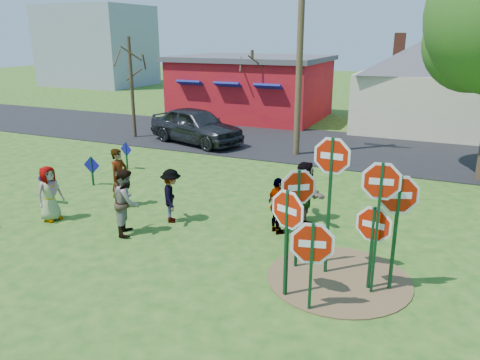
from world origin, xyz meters
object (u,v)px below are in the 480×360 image
at_px(utility_pole, 300,47).
at_px(suv, 196,125).
at_px(stop_sign_c, 380,198).
at_px(stop_sign_d, 398,205).
at_px(person_b, 119,178).
at_px(stop_sign_b, 331,171).
at_px(stop_sign_a, 287,220).
at_px(person_a, 49,193).

bearing_deg(utility_pole, suv, 178.37).
distance_m(stop_sign_c, suv, 14.97).
relative_size(stop_sign_d, suv, 0.53).
xyz_separation_m(stop_sign_c, person_b, (-8.12, 2.12, -1.19)).
bearing_deg(stop_sign_b, person_b, 170.28).
height_order(stop_sign_a, stop_sign_b, stop_sign_b).
xyz_separation_m(person_a, utility_pole, (4.25, 10.36, 3.90)).
bearing_deg(stop_sign_a, stop_sign_b, 89.13).
xyz_separation_m(stop_sign_d, utility_pole, (-5.34, 10.40, 2.78)).
distance_m(stop_sign_a, stop_sign_d, 2.29).
bearing_deg(utility_pole, stop_sign_d, -62.82).
xyz_separation_m(stop_sign_b, suv, (-9.13, 10.38, -1.52)).
bearing_deg(stop_sign_c, suv, 123.90).
bearing_deg(person_b, person_a, 149.29).
distance_m(stop_sign_d, person_a, 9.66).
relative_size(stop_sign_a, stop_sign_b, 0.75).
bearing_deg(stop_sign_b, stop_sign_a, -108.40).
xyz_separation_m(stop_sign_b, utility_pole, (-3.90, 10.23, 2.29)).
bearing_deg(stop_sign_a, person_b, 176.46).
height_order(stop_sign_d, utility_pole, utility_pole).
relative_size(stop_sign_d, person_b, 1.45).
height_order(stop_sign_a, suv, stop_sign_a).
distance_m(stop_sign_b, person_b, 7.35).
height_order(stop_sign_d, person_b, stop_sign_d).
height_order(stop_sign_c, suv, stop_sign_c).
distance_m(stop_sign_c, utility_pole, 12.10).
height_order(stop_sign_d, suv, stop_sign_d).
height_order(stop_sign_a, stop_sign_d, stop_sign_d).
relative_size(stop_sign_c, utility_pole, 0.34).
relative_size(stop_sign_b, person_a, 2.02).
xyz_separation_m(stop_sign_c, stop_sign_d, (0.33, 0.30, -0.19)).
xyz_separation_m(stop_sign_a, suv, (-8.60, 11.69, -0.79)).
distance_m(stop_sign_a, stop_sign_b, 1.59).
bearing_deg(stop_sign_c, utility_pole, 105.64).
xyz_separation_m(stop_sign_b, stop_sign_c, (1.11, -0.47, -0.30)).
bearing_deg(stop_sign_b, stop_sign_c, -19.74).
relative_size(stop_sign_b, suv, 0.64).
height_order(stop_sign_c, person_a, stop_sign_c).
relative_size(suv, utility_pole, 0.57).
distance_m(stop_sign_a, person_a, 7.76).
bearing_deg(stop_sign_c, person_b, 155.95).
bearing_deg(person_b, suv, 15.67).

